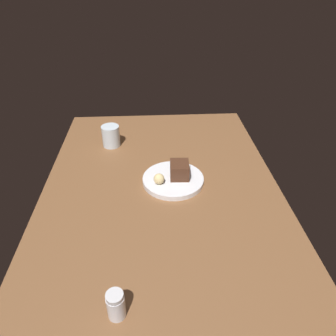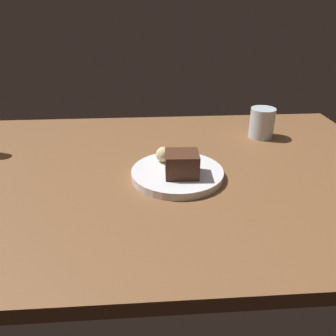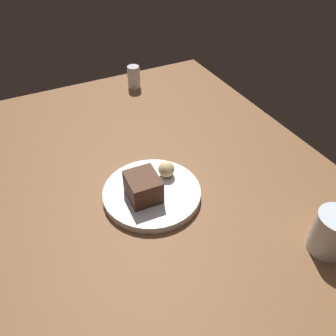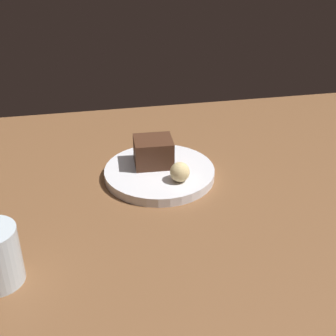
# 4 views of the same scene
# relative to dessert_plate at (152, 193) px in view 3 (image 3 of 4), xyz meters

# --- Properties ---
(dining_table) EXTENTS (1.20, 0.84, 0.03)m
(dining_table) POSITION_rel_dessert_plate_xyz_m (-0.02, 0.04, -0.02)
(dining_table) COLOR brown
(dining_table) RESTS_ON ground
(dessert_plate) EXTENTS (0.22, 0.22, 0.02)m
(dessert_plate) POSITION_rel_dessert_plate_xyz_m (0.00, 0.00, 0.00)
(dessert_plate) COLOR silver
(dessert_plate) RESTS_ON dining_table
(chocolate_cake_slice) EXTENTS (0.08, 0.07, 0.06)m
(chocolate_cake_slice) POSITION_rel_dessert_plate_xyz_m (0.01, -0.02, 0.04)
(chocolate_cake_slice) COLOR #472819
(chocolate_cake_slice) RESTS_ON dessert_plate
(bread_roll) EXTENTS (0.04, 0.04, 0.04)m
(bread_roll) POSITION_rel_dessert_plate_xyz_m (-0.03, 0.05, 0.03)
(bread_roll) COLOR #DBC184
(bread_roll) RESTS_ON dessert_plate
(salt_shaker) EXTENTS (0.04, 0.04, 0.08)m
(salt_shaker) POSITION_rel_dessert_plate_xyz_m (-0.51, 0.17, 0.03)
(salt_shaker) COLOR silver
(salt_shaker) RESTS_ON dining_table
(water_glass) EXTENTS (0.08, 0.08, 0.09)m
(water_glass) POSITION_rel_dessert_plate_xyz_m (0.28, 0.25, 0.04)
(water_glass) COLOR silver
(water_glass) RESTS_ON dining_table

